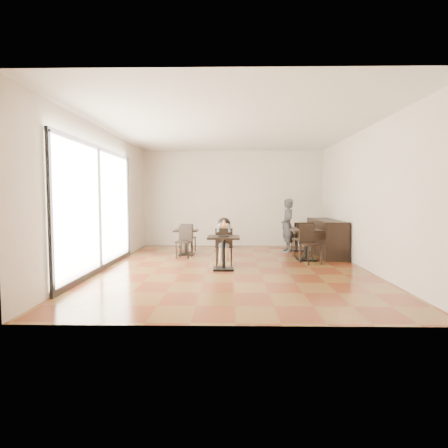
{
  "coord_description": "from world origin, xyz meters",
  "views": [
    {
      "loc": [
        -0.06,
        -8.64,
        1.62
      ],
      "look_at": [
        -0.23,
        0.23,
        1.0
      ],
      "focal_mm": 30.0,
      "sensor_mm": 36.0,
      "label": 1
    }
  ],
  "objects_px": {
    "child_chair": "(224,246)",
    "chair_back_a": "(298,235)",
    "child": "(224,242)",
    "cafe_table_left": "(186,242)",
    "chair_mid_a": "(302,239)",
    "adult_patron": "(287,225)",
    "chair_left_a": "(188,238)",
    "chair_mid_b": "(311,244)",
    "chair_left_b": "(184,242)",
    "chair_back_b": "(305,239)",
    "cafe_table_back": "(297,239)",
    "child_table": "(224,253)",
    "cafe_table_mid": "(306,245)"
  },
  "relations": [
    {
      "from": "chair_back_a",
      "to": "chair_back_b",
      "type": "relative_size",
      "value": 1.0
    },
    {
      "from": "child_table",
      "to": "chair_left_a",
      "type": "bearing_deg",
      "value": 111.8
    },
    {
      "from": "chair_mid_b",
      "to": "chair_back_b",
      "type": "relative_size",
      "value": 1.14
    },
    {
      "from": "chair_left_b",
      "to": "chair_back_a",
      "type": "relative_size",
      "value": 1.02
    },
    {
      "from": "child",
      "to": "chair_left_a",
      "type": "bearing_deg",
      "value": 116.53
    },
    {
      "from": "child_chair",
      "to": "chair_mid_b",
      "type": "relative_size",
      "value": 0.95
    },
    {
      "from": "cafe_table_mid",
      "to": "chair_left_b",
      "type": "relative_size",
      "value": 0.93
    },
    {
      "from": "child_chair",
      "to": "chair_back_a",
      "type": "distance_m",
      "value": 3.91
    },
    {
      "from": "chair_left_a",
      "to": "child_table",
      "type": "bearing_deg",
      "value": 121.74
    },
    {
      "from": "adult_patron",
      "to": "chair_left_a",
      "type": "xyz_separation_m",
      "value": [
        -2.97,
        -0.06,
        -0.37
      ]
    },
    {
      "from": "chair_back_a",
      "to": "chair_back_b",
      "type": "xyz_separation_m",
      "value": [
        0.0,
        -1.1,
        0.0
      ]
    },
    {
      "from": "chair_mid_b",
      "to": "chair_left_b",
      "type": "distance_m",
      "value": 3.36
    },
    {
      "from": "cafe_table_left",
      "to": "chair_mid_b",
      "type": "distance_m",
      "value": 3.54
    },
    {
      "from": "child_table",
      "to": "child_chair",
      "type": "bearing_deg",
      "value": 90.0
    },
    {
      "from": "chair_mid_b",
      "to": "chair_back_b",
      "type": "bearing_deg",
      "value": 62.99
    },
    {
      "from": "chair_mid_b",
      "to": "chair_back_b",
      "type": "distance_m",
      "value": 1.8
    },
    {
      "from": "child",
      "to": "adult_patron",
      "type": "xyz_separation_m",
      "value": [
        1.86,
        2.28,
        0.23
      ]
    },
    {
      "from": "child_chair",
      "to": "chair_left_a",
      "type": "distance_m",
      "value": 2.48
    },
    {
      "from": "chair_left_a",
      "to": "chair_mid_b",
      "type": "bearing_deg",
      "value": 158.49
    },
    {
      "from": "child_table",
      "to": "chair_back_a",
      "type": "height_order",
      "value": "chair_back_a"
    },
    {
      "from": "cafe_table_back",
      "to": "chair_back_a",
      "type": "xyz_separation_m",
      "value": [
        0.14,
        0.55,
        0.07
      ]
    },
    {
      "from": "cafe_table_mid",
      "to": "cafe_table_left",
      "type": "relative_size",
      "value": 1.12
    },
    {
      "from": "chair_left_b",
      "to": "child_chair",
      "type": "bearing_deg",
      "value": -35.37
    },
    {
      "from": "child_table",
      "to": "cafe_table_left",
      "type": "height_order",
      "value": "child_table"
    },
    {
      "from": "chair_mid_a",
      "to": "chair_back_a",
      "type": "height_order",
      "value": "chair_mid_a"
    },
    {
      "from": "cafe_table_left",
      "to": "chair_mid_a",
      "type": "relative_size",
      "value": 0.74
    },
    {
      "from": "child_table",
      "to": "cafe_table_back",
      "type": "height_order",
      "value": "child_table"
    },
    {
      "from": "cafe_table_back",
      "to": "chair_mid_a",
      "type": "distance_m",
      "value": 1.25
    },
    {
      "from": "chair_mid_b",
      "to": "chair_left_a",
      "type": "xyz_separation_m",
      "value": [
        -3.24,
        1.98,
        -0.05
      ]
    },
    {
      "from": "cafe_table_left",
      "to": "child_table",
      "type": "bearing_deg",
      "value": -63.47
    },
    {
      "from": "chair_mid_a",
      "to": "chair_back_b",
      "type": "distance_m",
      "value": 0.72
    },
    {
      "from": "child",
      "to": "chair_left_b",
      "type": "xyz_separation_m",
      "value": [
        -1.11,
        1.12,
        -0.14
      ]
    },
    {
      "from": "adult_patron",
      "to": "chair_back_a",
      "type": "distance_m",
      "value": 1.05
    },
    {
      "from": "child_chair",
      "to": "cafe_table_back",
      "type": "distance_m",
      "value": 3.39
    },
    {
      "from": "chair_mid_b",
      "to": "chair_left_b",
      "type": "relative_size",
      "value": 1.12
    },
    {
      "from": "chair_left_a",
      "to": "chair_back_b",
      "type": "bearing_deg",
      "value": -173.21
    },
    {
      "from": "adult_patron",
      "to": "child_table",
      "type": "bearing_deg",
      "value": -42.88
    },
    {
      "from": "cafe_table_left",
      "to": "child_chair",
      "type": "bearing_deg",
      "value": -56.43
    },
    {
      "from": "chair_mid_b",
      "to": "chair_mid_a",
      "type": "bearing_deg",
      "value": 69.49
    },
    {
      "from": "cafe_table_mid",
      "to": "chair_left_b",
      "type": "bearing_deg",
      "value": 174.16
    },
    {
      "from": "child",
      "to": "chair_back_b",
      "type": "height_order",
      "value": "child"
    },
    {
      "from": "cafe_table_back",
      "to": "chair_left_b",
      "type": "distance_m",
      "value": 3.61
    },
    {
      "from": "chair_left_b",
      "to": "chair_back_a",
      "type": "bearing_deg",
      "value": 40.21
    },
    {
      "from": "adult_patron",
      "to": "cafe_table_left",
      "type": "bearing_deg",
      "value": -87.93
    },
    {
      "from": "chair_mid_a",
      "to": "adult_patron",
      "type": "bearing_deg",
      "value": -94.45
    },
    {
      "from": "cafe_table_left",
      "to": "chair_back_b",
      "type": "xyz_separation_m",
      "value": [
        3.44,
        0.36,
        0.06
      ]
    },
    {
      "from": "child",
      "to": "child_table",
      "type": "bearing_deg",
      "value": -90.0
    },
    {
      "from": "child",
      "to": "cafe_table_back",
      "type": "distance_m",
      "value": 3.39
    },
    {
      "from": "child",
      "to": "adult_patron",
      "type": "distance_m",
      "value": 2.95
    },
    {
      "from": "child",
      "to": "cafe_table_left",
      "type": "height_order",
      "value": "child"
    }
  ]
}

